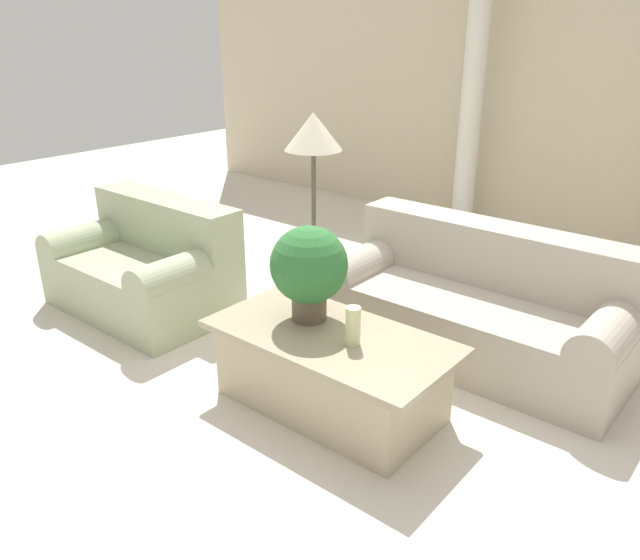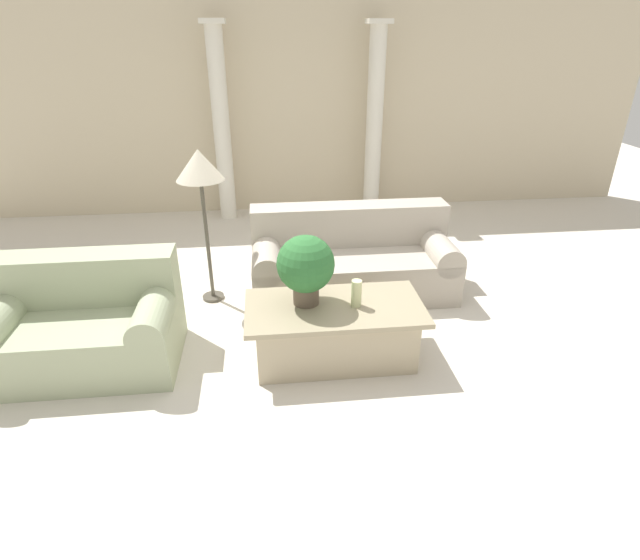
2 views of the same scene
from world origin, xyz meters
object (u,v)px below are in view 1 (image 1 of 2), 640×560
at_px(loveseat, 146,266).
at_px(floor_lamp, 313,139).
at_px(sofa_long, 478,306).
at_px(coffee_table, 330,370).
at_px(potted_plant, 309,268).

xyz_separation_m(loveseat, floor_lamp, (0.89, 0.93, 0.94)).
distance_m(sofa_long, coffee_table, 1.19).
xyz_separation_m(sofa_long, potted_plant, (-0.55, -1.07, 0.46)).
height_order(sofa_long, potted_plant, potted_plant).
bearing_deg(floor_lamp, sofa_long, 1.39).
xyz_separation_m(sofa_long, loveseat, (-2.28, -0.97, 0.01)).
xyz_separation_m(coffee_table, potted_plant, (-0.21, 0.07, 0.55)).
bearing_deg(coffee_table, loveseat, 174.98).
bearing_deg(floor_lamp, coffee_table, -46.32).
bearing_deg(sofa_long, floor_lamp, -178.61).
relative_size(coffee_table, floor_lamp, 0.95).
relative_size(sofa_long, loveseat, 1.39).
bearing_deg(sofa_long, potted_plant, -117.25).
bearing_deg(loveseat, sofa_long, 22.99).
relative_size(potted_plant, floor_lamp, 0.38).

